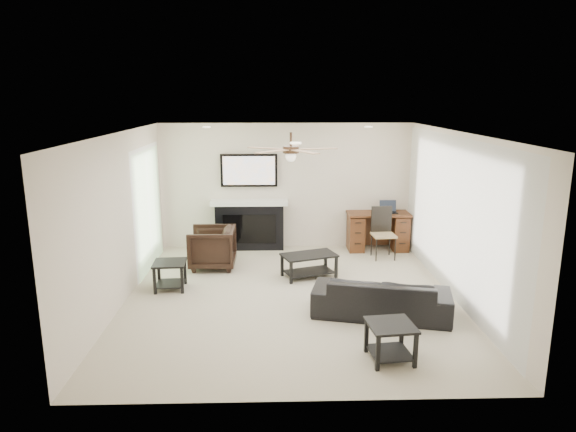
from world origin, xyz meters
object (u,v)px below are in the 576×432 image
Objects in this scene: armchair at (212,248)px; fireplace_unit at (249,203)px; sofa at (381,297)px; coffee_table at (309,266)px; desk at (378,231)px.

fireplace_unit is at bearing 151.25° from armchair.
fireplace_unit is (-1.98, 3.27, 0.68)m from sofa.
sofa is at bearing 50.89° from armchair.
fireplace_unit is (-1.08, 1.67, 0.75)m from coffee_table.
desk reaches higher than armchair.
sofa reaches higher than coffee_table.
armchair is at bearing -26.17° from sofa.
coffee_table is (1.70, -0.55, -0.17)m from armchair.
coffee_table is 0.47× the size of fireplace_unit.
coffee_table is at bearing -47.22° from sofa.
sofa is 3.88m from fireplace_unit.
armchair is at bearing -162.58° from desk.
armchair is 1.41m from fireplace_unit.
sofa is 3.20m from desk.
armchair reaches higher than coffee_table.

